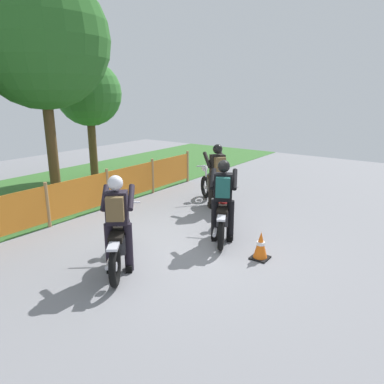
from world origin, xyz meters
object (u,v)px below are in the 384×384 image
object	(u,v)px
rider_third	(217,172)
motorcycle_third	(214,188)
rider_lead	(117,219)
motorcycle_trailing	(223,215)
motorcycle_lead	(121,239)
traffic_cone	(261,246)
rider_trailing	(223,196)

from	to	relation	value
rider_third	motorcycle_third	bearing A→B (deg)	0.51
motorcycle_third	rider_third	size ratio (longest dim) A/B	1.02
rider_lead	rider_third	size ratio (longest dim) A/B	1.00
motorcycle_trailing	rider_third	distance (m)	2.05
motorcycle_lead	motorcycle_trailing	xyz separation A→B (m)	(2.20, -0.78, -0.02)
motorcycle_lead	motorcycle_third	xyz separation A→B (m)	(3.96, 0.57, -0.00)
rider_lead	rider_third	distance (m)	4.03
motorcycle_trailing	rider_third	size ratio (longest dim) A/B	1.09
rider_lead	rider_third	xyz separation A→B (m)	(4.00, 0.53, 0.00)
rider_lead	motorcycle_third	bearing A→B (deg)	-29.03
motorcycle_lead	rider_lead	world-z (taller)	rider_lead
traffic_cone	rider_trailing	bearing A→B (deg)	71.67
motorcycle_trailing	motorcycle_third	distance (m)	2.21
motorcycle_third	rider_lead	distance (m)	4.22
motorcycle_lead	rider_third	bearing A→B (deg)	-33.02
motorcycle_third	rider_third	distance (m)	0.52
motorcycle_trailing	motorcycle_third	xyz separation A→B (m)	(1.76, 1.34, 0.01)
motorcycle_lead	motorcycle_third	distance (m)	4.00
motorcycle_third	motorcycle_trailing	bearing A→B (deg)	164.76
motorcycle_lead	rider_trailing	distance (m)	2.24
motorcycle_lead	motorcycle_trailing	bearing A→B (deg)	-58.20
rider_third	motorcycle_lead	bearing A→B (deg)	133.16
motorcycle_trailing	rider_trailing	distance (m)	0.53
motorcycle_third	rider_lead	world-z (taller)	rider_lead
motorcycle_lead	traffic_cone	world-z (taller)	motorcycle_lead
motorcycle_third	rider_trailing	xyz separation A→B (m)	(-1.95, -1.45, 0.47)
motorcycle_third	rider_trailing	world-z (taller)	rider_trailing
rider_lead	rider_trailing	xyz separation A→B (m)	(2.18, -0.74, 0.00)
motorcycle_trailing	rider_third	xyz separation A→B (m)	(1.62, 1.16, 0.49)
motorcycle_third	traffic_cone	bearing A→B (deg)	174.62
motorcycle_trailing	motorcycle_third	size ratio (longest dim) A/B	1.07
rider_trailing	rider_third	world-z (taller)	same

